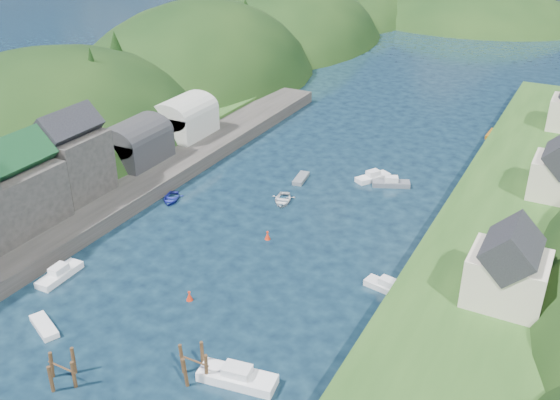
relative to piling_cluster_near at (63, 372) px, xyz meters
The scene contains 14 objects.
ground 53.81m from the piling_cluster_near, 85.86° to the left, with size 600.00×600.00×0.00m, color black.
hillside_left 89.22m from the piling_cluster_near, 117.60° to the left, with size 44.00×245.56×52.00m.
far_hills 178.13m from the piling_cluster_near, 88.36° to the left, with size 103.00×68.00×44.00m.
hill_trees 69.40m from the piling_cluster_near, 86.13° to the left, with size 91.18×150.42×11.65m.
quay_left 31.06m from the piling_cluster_near, 130.38° to the left, with size 12.00×110.00×2.00m, color #2D2B28.
terrace_left_grass 35.99m from the piling_cluster_near, 138.90° to the left, with size 12.00×110.00×2.50m, color #234719.
boat_sheds 48.24m from the piling_cluster_near, 117.41° to the left, with size 7.00×21.00×7.50m.
terrace_right 52.35m from the piling_cluster_near, 56.51° to the left, with size 16.00×120.00×2.40m, color #234719.
right_bank_cottages 61.18m from the piling_cluster_near, 58.48° to the left, with size 9.00×59.24×8.41m.
piling_cluster_near is the anchor object (origin of this frame).
piling_cluster_far 10.99m from the piling_cluster_near, 30.91° to the left, with size 2.96×2.79×3.59m.
channel_buoy_near 14.76m from the piling_cluster_near, 79.86° to the left, with size 0.70×0.70×1.10m.
channel_buoy_far 29.08m from the piling_cluster_near, 82.70° to the left, with size 0.70×0.70×1.10m.
moored_boats 20.36m from the piling_cluster_near, 92.00° to the left, with size 37.13×85.16×2.37m.
Camera 1 is at (31.02, -30.54, 37.64)m, focal length 40.00 mm.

